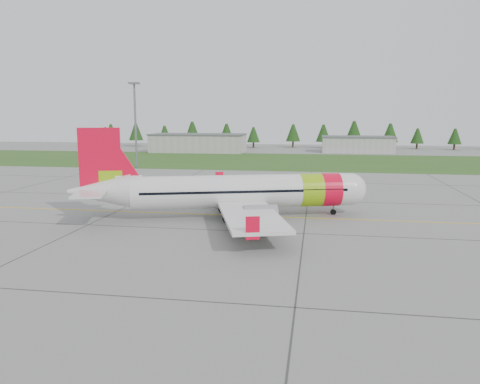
# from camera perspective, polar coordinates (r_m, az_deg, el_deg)

# --- Properties ---
(ground) EXTENTS (320.00, 320.00, 0.00)m
(ground) POSITION_cam_1_polar(r_m,az_deg,el_deg) (52.38, -3.24, -4.65)
(ground) COLOR gray
(ground) RESTS_ON ground
(aircraft) EXTENTS (36.08, 34.10, 11.22)m
(aircraft) POSITION_cam_1_polar(r_m,az_deg,el_deg) (58.15, -0.40, 0.02)
(aircraft) COLOR silver
(aircraft) RESTS_ON ground
(follow_me_car) EXTENTS (1.54, 1.65, 3.30)m
(follow_me_car) POSITION_cam_1_polar(r_m,az_deg,el_deg) (49.51, 1.19, -3.49)
(follow_me_car) COLOR #E7A20C
(follow_me_car) RESTS_ON ground
(service_van) EXTENTS (1.82, 1.76, 4.26)m
(service_van) POSITION_cam_1_polar(r_m,az_deg,el_deg) (113.57, -14.45, 3.70)
(service_van) COLOR silver
(service_van) RESTS_ON ground
(grass_strip) EXTENTS (320.00, 50.00, 0.03)m
(grass_strip) POSITION_cam_1_polar(r_m,az_deg,el_deg) (132.67, 4.50, 3.81)
(grass_strip) COLOR #30561E
(grass_strip) RESTS_ON ground
(taxi_guideline) EXTENTS (120.00, 0.25, 0.02)m
(taxi_guideline) POSITION_cam_1_polar(r_m,az_deg,el_deg) (60.00, -1.58, -2.83)
(taxi_guideline) COLOR gold
(taxi_guideline) RESTS_ON ground
(hangar_west) EXTENTS (32.00, 14.00, 6.00)m
(hangar_west) POSITION_cam_1_polar(r_m,az_deg,el_deg) (165.10, -5.12, 5.92)
(hangar_west) COLOR #A8A8A3
(hangar_west) RESTS_ON ground
(hangar_east) EXTENTS (24.00, 12.00, 5.20)m
(hangar_east) POSITION_cam_1_polar(r_m,az_deg,el_deg) (168.46, 14.13, 5.60)
(hangar_east) COLOR #A8A8A3
(hangar_east) RESTS_ON ground
(floodlight_mast) EXTENTS (0.50, 0.50, 20.00)m
(floodlight_mast) POSITION_cam_1_polar(r_m,az_deg,el_deg) (115.96, -12.61, 7.78)
(floodlight_mast) COLOR slate
(floodlight_mast) RESTS_ON ground
(treeline) EXTENTS (160.00, 8.00, 10.00)m
(treeline) POSITION_cam_1_polar(r_m,az_deg,el_deg) (188.08, 6.00, 6.92)
(treeline) COLOR #1C3F14
(treeline) RESTS_ON ground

